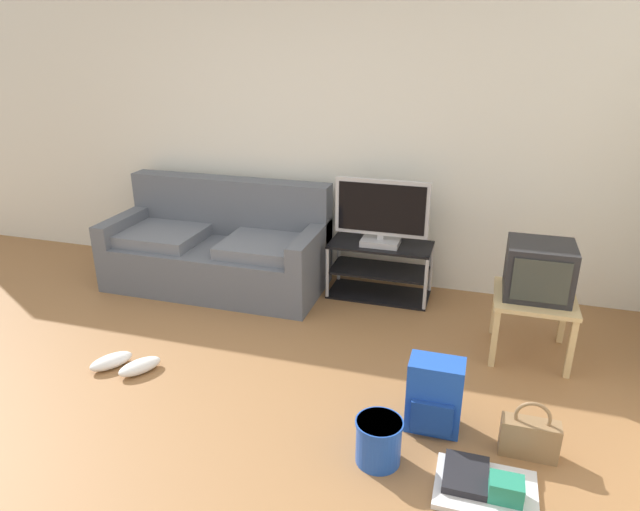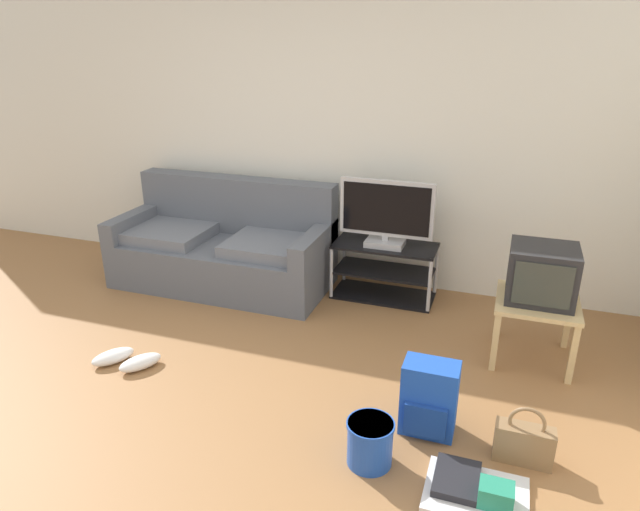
# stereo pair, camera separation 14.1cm
# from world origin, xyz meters

# --- Properties ---
(ground_plane) EXTENTS (9.00, 9.80, 0.02)m
(ground_plane) POSITION_xyz_m (0.00, 0.00, -0.01)
(ground_plane) COLOR olive
(wall_back) EXTENTS (9.00, 0.10, 2.70)m
(wall_back) POSITION_xyz_m (0.00, 2.45, 1.35)
(wall_back) COLOR silver
(wall_back) RESTS_ON ground_plane
(couch) EXTENTS (1.88, 0.86, 0.90)m
(couch) POSITION_xyz_m (-0.63, 1.94, 0.32)
(couch) COLOR #565B66
(couch) RESTS_ON ground_plane
(tv_stand) EXTENTS (0.85, 0.41, 0.47)m
(tv_stand) POSITION_xyz_m (0.78, 2.10, 0.24)
(tv_stand) COLOR black
(tv_stand) RESTS_ON ground_plane
(flat_tv) EXTENTS (0.77, 0.22, 0.55)m
(flat_tv) POSITION_xyz_m (0.78, 2.08, 0.74)
(flat_tv) COLOR #B2B2B7
(flat_tv) RESTS_ON tv_stand
(side_table) EXTENTS (0.53, 0.53, 0.45)m
(side_table) POSITION_xyz_m (1.97, 1.46, 0.38)
(side_table) COLOR tan
(side_table) RESTS_ON ground_plane
(crt_tv) EXTENTS (0.43, 0.40, 0.37)m
(crt_tv) POSITION_xyz_m (1.97, 1.48, 0.63)
(crt_tv) COLOR #232326
(crt_tv) RESTS_ON side_table
(backpack) EXTENTS (0.30, 0.26, 0.43)m
(backpack) POSITION_xyz_m (1.42, 0.46, 0.21)
(backpack) COLOR blue
(backpack) RESTS_ON ground_plane
(handbag) EXTENTS (0.30, 0.11, 0.33)m
(handbag) POSITION_xyz_m (1.93, 0.38, 0.12)
(handbag) COLOR olive
(handbag) RESTS_ON ground_plane
(cleaning_bucket) EXTENTS (0.25, 0.25, 0.25)m
(cleaning_bucket) POSITION_xyz_m (1.17, 0.11, 0.13)
(cleaning_bucket) COLOR blue
(cleaning_bucket) RESTS_ON ground_plane
(sneakers_pair) EXTENTS (0.48, 0.31, 0.09)m
(sneakers_pair) POSITION_xyz_m (-0.61, 0.46, 0.04)
(sneakers_pair) COLOR white
(sneakers_pair) RESTS_ON ground_plane
(floor_tray) EXTENTS (0.49, 0.37, 0.14)m
(floor_tray) POSITION_xyz_m (1.72, 0.04, 0.04)
(floor_tray) COLOR silver
(floor_tray) RESTS_ON ground_plane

